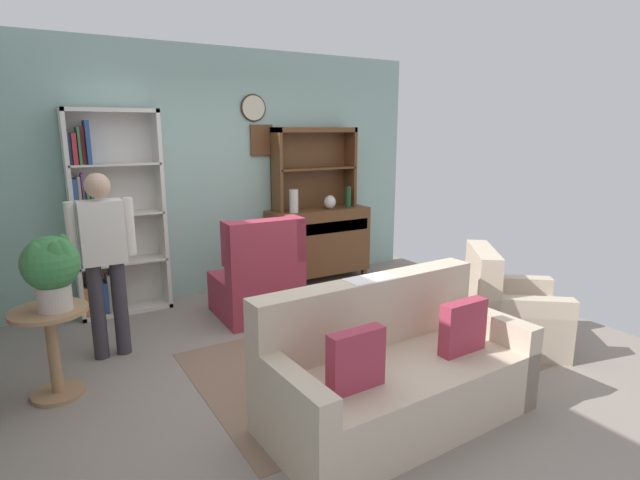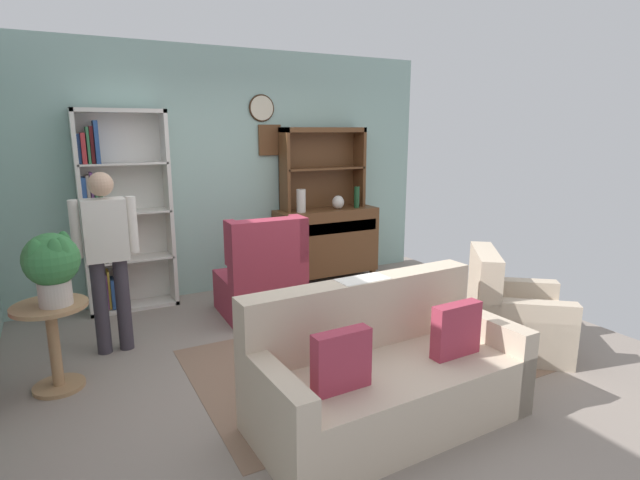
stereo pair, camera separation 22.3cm
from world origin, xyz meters
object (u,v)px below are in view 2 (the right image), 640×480
Objects in this scene: sideboard_hutch at (322,157)px; vase_tall at (301,201)px; bookshelf at (118,217)px; couch_floral at (384,375)px; sideboard at (326,241)px; plant_stand at (53,337)px; potted_plant_large at (52,263)px; book_stack at (326,305)px; wingback_chair at (262,280)px; coffee_table at (344,316)px; bottle_wine at (357,197)px; vase_round at (338,202)px; armchair_floral at (512,318)px; person_reading at (107,250)px.

vase_tall is (-0.39, -0.19, -0.50)m from sideboard_hutch.
couch_floral is (1.25, -3.04, -0.69)m from bookshelf.
plant_stand is at bearing -154.36° from sideboard.
potted_plant_large is 2.44× the size of book_stack.
coffee_table is at bearing -77.28° from wingback_chair.
plant_stand is (-0.67, -1.57, -0.59)m from bookshelf.
vase_tall is 0.78m from bottle_wine.
coffee_table is at bearing -13.49° from plant_stand.
vase_round is 2.64m from armchair_floral.
potted_plant_large is at bearing 168.08° from book_stack.
plant_stand is (-1.92, 1.47, 0.10)m from couch_floral.
plant_stand is 0.84m from person_reading.
vase_round is at bearing 1.49° from vase_tall.
bookshelf is 2.00× the size of wingback_chair.
sideboard_hutch is at bearing 22.58° from person_reading.
person_reading is at bearing -163.46° from bottle_wine.
bookshelf is 1.10m from person_reading.
sideboard_hutch reaches higher than vase_round.
vase_round is (0.13, -0.18, -0.55)m from sideboard_hutch.
vase_round reaches higher than wingback_chair.
book_stack is at bearing -12.89° from plant_stand.
bottle_wine is at bearing -26.96° from sideboard_hutch.
couch_floral reaches higher than plant_stand.
sideboard reaches higher than book_stack.
sideboard_hutch is at bearing 153.04° from bottle_wine.
armchair_floral is (2.86, -2.68, -0.71)m from bookshelf.
armchair_floral is 1.48m from coffee_table.
potted_plant_large is at bearing 142.81° from couch_floral.
plant_stand is 2.23m from coffee_table.
sideboard is 4.79× the size of bottle_wine.
plant_stand is 0.43× the size of person_reading.
couch_floral is 1.17× the size of person_reading.
sideboard_hutch is 0.60m from vase_round.
sideboard_hutch is 0.66m from vase_tall.
couch_floral is 1.70× the size of armchair_floral.
book_stack is at bearing -11.92° from potted_plant_large.
vase_round is at bearing 175.05° from bottle_wine.
bookshelf reaches higher than sideboard_hutch.
person_reading is 2.07m from coffee_table.
vase_tall is 0.15× the size of couch_floral.
sideboard_hutch is 0.71× the size of person_reading.
person_reading is (-1.45, -0.17, 0.52)m from wingback_chair.
bottle_wine reaches higher than wingback_chair.
bottle_wine reaches higher than armchair_floral.
vase_round is 2.30m from book_stack.
coffee_table is 3.70× the size of book_stack.
armchair_floral is (0.30, -2.53, -0.72)m from vase_round.
potted_plant_large is (0.05, -0.05, 0.56)m from plant_stand.
sideboard reaches higher than plant_stand.
vase_tall is at bearing 27.45° from plant_stand.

